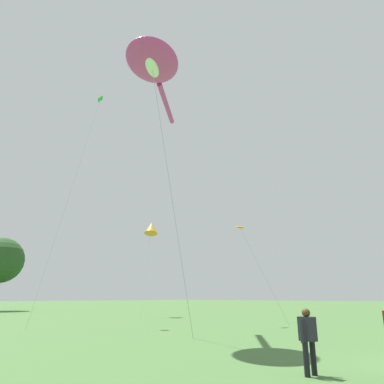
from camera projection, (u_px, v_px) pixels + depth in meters
big_show_kite at (153, 64)px, 18.50m from camera, size 7.50×5.90×13.68m
person_short_left at (308, 336)px, 8.55m from camera, size 0.53×0.41×1.49m
small_kite_tiny_distant at (241, 229)px, 24.57m from camera, size 1.41×2.97×6.46m
small_kite_diamond_red at (151, 228)px, 35.67m from camera, size 4.18×3.50×9.05m
small_kite_triangle_green at (91, 127)px, 27.21m from camera, size 4.89×1.95×17.14m
tree_oak_right at (0, 260)px, 47.51m from camera, size 5.93×5.93×9.37m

